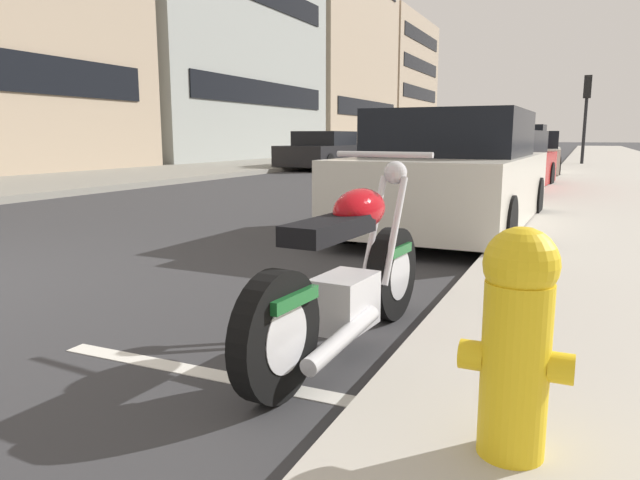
{
  "coord_description": "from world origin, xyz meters",
  "views": [
    {
      "loc": [
        -2.33,
        -5.13,
        1.19
      ],
      "look_at": [
        0.7,
        -3.77,
        0.6
      ],
      "focal_mm": 32.82,
      "sensor_mm": 36.0,
      "label": 1
    }
  ],
  "objects": [
    {
      "name": "traffic_signal_near_corner",
      "position": [
        22.92,
        -5.05,
        2.58
      ],
      "size": [
        0.36,
        0.28,
        3.35
      ],
      "color": "black",
      "rests_on": "sidewalk_near_curb"
    },
    {
      "name": "sidewalk_far_curb",
      "position": [
        12.0,
        6.74,
        0.07
      ],
      "size": [
        120.0,
        5.0,
        0.14
      ],
      "primitive_type": "cube",
      "color": "gray",
      "rests_on": "ground"
    },
    {
      "name": "fire_hydrant",
      "position": [
        -0.41,
        -4.97,
        0.55
      ],
      "size": [
        0.24,
        0.36,
        0.77
      ],
      "color": "gold",
      "rests_on": "sidewalk_near_curb"
    },
    {
      "name": "crossing_truck",
      "position": [
        36.01,
        -1.05,
        0.99
      ],
      "size": [
        2.27,
        5.08,
        1.9
      ],
      "rotation": [
        0.0,
        0.0,
        1.51
      ],
      "color": "#4C5156",
      "rests_on": "ground"
    },
    {
      "name": "townhouse_corner_block",
      "position": [
        37.65,
        14.8,
        7.1
      ],
      "size": [
        13.71,
        11.59,
        14.2
      ],
      "color": "tan",
      "rests_on": "ground"
    },
    {
      "name": "parking_stall_stripe",
      "position": [
        0.0,
        -3.64,
        0.0
      ],
      "size": [
        0.12,
        2.2,
        0.01
      ],
      "primitive_type": "cube",
      "color": "silver",
      "rests_on": "ground"
    },
    {
      "name": "townhouse_mid_block",
      "position": [
        51.75,
        14.41,
        5.93
      ],
      "size": [
        13.42,
        10.82,
        11.86
      ],
      "color": "tan",
      "rests_on": "ground"
    },
    {
      "name": "townhouse_near_left",
      "position": [
        22.9,
        13.53,
        7.35
      ],
      "size": [
        14.35,
        9.04,
        14.69
      ],
      "color": "#939993",
      "rests_on": "ground"
    },
    {
      "name": "parked_car_across_street",
      "position": [
        16.73,
        -3.59,
        0.64
      ],
      "size": [
        4.49,
        1.94,
        1.34
      ],
      "rotation": [
        0.0,
        0.0,
        0.04
      ],
      "color": "beige",
      "rests_on": "ground"
    },
    {
      "name": "parked_car_at_intersection",
      "position": [
        10.44,
        -3.46,
        0.63
      ],
      "size": [
        4.7,
        2.15,
        1.31
      ],
      "rotation": [
        0.0,
        0.0,
        -0.07
      ],
      "color": "#AD1919",
      "rests_on": "ground"
    },
    {
      "name": "parked_motorcycle",
      "position": [
        0.6,
        -3.98,
        0.42
      ],
      "size": [
        1.99,
        0.62,
        1.1
      ],
      "rotation": [
        0.0,
        0.0,
        -0.08
      ],
      "color": "black",
      "rests_on": "ground"
    },
    {
      "name": "parked_car_mid_block",
      "position": [
        5.11,
        -3.62,
        0.7
      ],
      "size": [
        4.28,
        2.01,
        1.51
      ],
      "rotation": [
        0.0,
        0.0,
        -0.03
      ],
      "color": "beige",
      "rests_on": "ground"
    },
    {
      "name": "car_opposite_curb",
      "position": [
        17.74,
        3.72,
        0.65
      ],
      "size": [
        4.67,
        1.91,
        1.38
      ],
      "rotation": [
        0.0,
        0.0,
        3.14
      ],
      "color": "black",
      "rests_on": "ground"
    }
  ]
}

